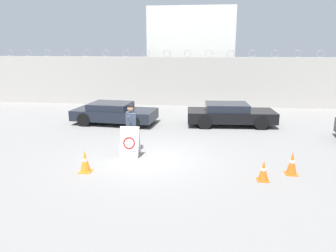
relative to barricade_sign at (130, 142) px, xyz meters
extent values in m
plane|color=gray|center=(0.70, -0.22, -0.57)|extent=(90.00, 90.00, 0.00)
cube|color=#ADA8A0|center=(0.70, 10.93, 1.08)|extent=(36.00, 0.30, 3.29)
torus|color=gray|center=(-11.27, 10.93, 2.95)|extent=(0.47, 0.03, 0.47)
torus|color=gray|center=(-9.86, 10.93, 2.95)|extent=(0.47, 0.03, 0.47)
torus|color=gray|center=(-8.45, 10.93, 2.95)|extent=(0.47, 0.03, 0.47)
torus|color=gray|center=(-7.04, 10.93, 2.95)|extent=(0.47, 0.03, 0.47)
torus|color=gray|center=(-5.63, 10.93, 2.95)|extent=(0.47, 0.03, 0.47)
torus|color=gray|center=(-4.23, 10.93, 2.95)|extent=(0.47, 0.03, 0.47)
torus|color=gray|center=(-2.82, 10.93, 2.95)|extent=(0.47, 0.03, 0.47)
torus|color=gray|center=(-1.41, 10.93, 2.95)|extent=(0.47, 0.03, 0.47)
torus|color=gray|center=(0.00, 10.93, 2.95)|extent=(0.47, 0.03, 0.47)
torus|color=gray|center=(1.41, 10.93, 2.95)|extent=(0.47, 0.03, 0.47)
torus|color=gray|center=(2.81, 10.93, 2.95)|extent=(0.47, 0.03, 0.47)
torus|color=gray|center=(4.22, 10.93, 2.95)|extent=(0.47, 0.03, 0.47)
torus|color=gray|center=(5.63, 10.93, 2.95)|extent=(0.47, 0.03, 0.47)
torus|color=gray|center=(7.04, 10.93, 2.95)|extent=(0.47, 0.03, 0.47)
torus|color=gray|center=(8.45, 10.93, 2.95)|extent=(0.47, 0.03, 0.47)
torus|color=gray|center=(9.85, 10.93, 2.95)|extent=(0.47, 0.03, 0.47)
cube|color=silver|center=(1.46, 15.97, 2.82)|extent=(6.33, 6.53, 6.77)
cube|color=white|center=(0.00, -0.11, -0.02)|extent=(0.69, 0.35, 1.10)
cube|color=white|center=(0.00, 0.20, -0.02)|extent=(0.69, 0.35, 1.10)
cube|color=white|center=(0.00, 0.05, 0.54)|extent=(0.72, 0.07, 0.05)
cube|color=white|center=(0.00, -0.14, 0.00)|extent=(0.56, 0.18, 0.54)
torus|color=red|center=(0.00, -0.15, 0.00)|extent=(0.45, 0.18, 0.45)
cylinder|color=#232838|center=(-0.15, 0.68, -0.13)|extent=(0.15, 0.15, 0.87)
cylinder|color=#232838|center=(-0.04, 0.54, -0.13)|extent=(0.15, 0.15, 0.87)
cube|color=#384256|center=(-0.10, 0.61, 0.64)|extent=(0.46, 0.49, 0.67)
sphere|color=#936B4C|center=(-0.10, 0.61, 1.14)|extent=(0.24, 0.24, 0.24)
cylinder|color=#384256|center=(-0.27, 0.82, 0.65)|extent=(0.09, 0.09, 0.64)
cylinder|color=#384256|center=(0.00, 0.33, 0.63)|extent=(0.33, 0.29, 0.62)
cylinder|color=black|center=(-0.10, 0.61, 1.25)|extent=(0.25, 0.25, 0.05)
cube|color=orange|center=(-1.10, -1.69, -0.55)|extent=(0.39, 0.39, 0.03)
cone|color=orange|center=(-1.10, -1.69, -0.19)|extent=(0.33, 0.33, 0.70)
cylinder|color=white|center=(-1.10, -1.69, -0.15)|extent=(0.17, 0.17, 0.10)
cube|color=orange|center=(5.55, -1.08, -0.55)|extent=(0.38, 0.38, 0.03)
cone|color=orange|center=(5.55, -1.08, -0.17)|extent=(0.32, 0.32, 0.73)
cylinder|color=white|center=(5.55, -1.08, -0.13)|extent=(0.16, 0.16, 0.10)
cube|color=orange|center=(4.56, -1.70, -0.55)|extent=(0.36, 0.36, 0.03)
cone|color=orange|center=(4.56, -1.70, -0.23)|extent=(0.31, 0.31, 0.61)
cylinder|color=white|center=(4.56, -1.70, -0.20)|extent=(0.15, 0.15, 0.08)
cylinder|color=black|center=(-0.63, 5.88, -0.23)|extent=(0.70, 0.26, 0.68)
cylinder|color=black|center=(-0.80, 4.06, -0.23)|extent=(0.70, 0.26, 0.68)
cylinder|color=black|center=(-3.28, 6.13, -0.23)|extent=(0.70, 0.26, 0.68)
cylinder|color=black|center=(-3.45, 4.31, -0.23)|extent=(0.70, 0.26, 0.68)
cube|color=black|center=(-2.04, 5.10, -0.06)|extent=(4.44, 2.34, 0.53)
cube|color=black|center=(-2.25, 5.12, 0.37)|extent=(2.21, 1.93, 0.34)
cylinder|color=black|center=(5.33, 6.44, -0.22)|extent=(0.70, 0.25, 0.69)
cylinder|color=black|center=(5.45, 4.69, -0.22)|extent=(0.70, 0.25, 0.69)
cylinder|color=black|center=(2.58, 6.25, -0.22)|extent=(0.70, 0.25, 0.69)
cylinder|color=black|center=(2.70, 4.50, -0.22)|extent=(0.70, 0.25, 0.69)
cube|color=black|center=(4.02, 5.47, -0.06)|extent=(4.56, 2.16, 0.54)
cube|color=black|center=(3.80, 5.46, 0.40)|extent=(2.24, 1.82, 0.37)
camera|label=1|loc=(2.81, -11.35, 3.46)|focal=35.00mm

